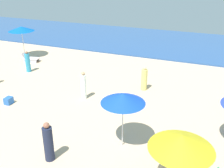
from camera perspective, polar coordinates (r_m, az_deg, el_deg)
name	(u,v)px	position (r m, az deg, el deg)	size (l,w,h in m)	color
ocean	(164,42)	(27.78, 11.12, 8.82)	(60.00, 11.04, 0.12)	#2E5695
umbrella_2	(182,142)	(8.72, 14.81, -12.03)	(2.12, 2.12, 2.30)	silver
umbrella_5	(123,98)	(10.55, 2.41, -3.09)	(1.83, 1.83, 2.48)	silver
umbrella_6	(21,29)	(23.31, -19.01, 11.20)	(2.10, 2.10, 2.64)	silver
lounge_chair_6_0	(30,58)	(22.61, -17.27, 5.31)	(1.43, 0.86, 0.72)	silver
beachgoer_1	(144,79)	(16.48, 6.98, 1.04)	(0.50, 0.50, 1.55)	#E3D874
beachgoer_2	(28,62)	(20.26, -17.73, 4.48)	(0.49, 0.49, 1.56)	#329BC5
beachgoer_3	(48,143)	(10.82, -13.58, -12.25)	(0.54, 0.54, 1.71)	#212841
beachgoer_5	(84,86)	(15.29, -6.16, -0.48)	(0.39, 0.39, 1.67)	white
cooler_box_1	(9,101)	(15.97, -21.43, -3.36)	(0.46, 0.36, 0.39)	blue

